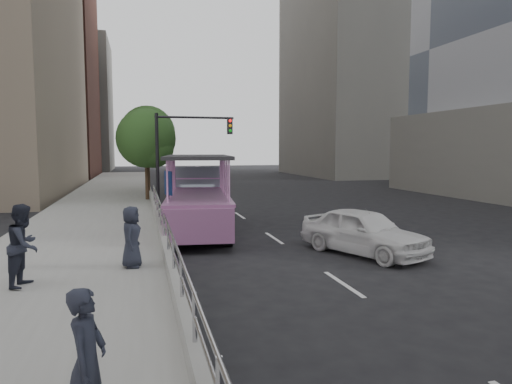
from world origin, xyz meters
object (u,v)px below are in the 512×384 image
(pedestrian_far, at_px, (131,237))
(street_tree_near, at_px, (148,141))
(parking_sign, at_px, (169,198))
(car, at_px, (363,231))
(duck_boat, at_px, (198,202))
(pedestrian_near, at_px, (87,361))
(traffic_signal, at_px, (180,146))
(street_tree_far, at_px, (149,135))
(pedestrian_mid, at_px, (24,245))

(pedestrian_far, height_order, street_tree_near, street_tree_near)
(pedestrian_far, xyz_separation_m, parking_sign, (1.20, 4.13, 0.54))
(car, height_order, street_tree_near, street_tree_near)
(duck_boat, distance_m, pedestrian_near, 14.15)
(duck_boat, xyz_separation_m, car, (4.48, -5.85, -0.41))
(car, bearing_deg, pedestrian_near, -156.14)
(duck_boat, xyz_separation_m, traffic_signal, (-0.21, 5.86, 2.36))
(car, xyz_separation_m, street_tree_far, (-6.09, 21.13, 3.57))
(street_tree_far, bearing_deg, car, -73.93)
(parking_sign, bearing_deg, car, -28.14)
(duck_boat, height_order, car, duck_boat)
(duck_boat, distance_m, street_tree_near, 9.83)
(pedestrian_near, height_order, street_tree_near, street_tree_near)
(pedestrian_far, distance_m, street_tree_near, 16.39)
(duck_boat, bearing_deg, pedestrian_near, -101.79)
(duck_boat, relative_size, street_tree_near, 1.65)
(pedestrian_far, xyz_separation_m, street_tree_near, (0.75, 16.14, 2.73))
(pedestrian_near, distance_m, street_tree_near, 23.33)
(parking_sign, bearing_deg, duck_boat, 63.43)
(car, distance_m, parking_sign, 6.68)
(pedestrian_mid, bearing_deg, traffic_signal, -6.43)
(traffic_signal, distance_m, street_tree_far, 9.57)
(car, bearing_deg, parking_sign, 128.35)
(duck_boat, bearing_deg, traffic_signal, 92.04)
(pedestrian_mid, xyz_separation_m, street_tree_far, (3.21, 23.20, 3.09))
(duck_boat, bearing_deg, pedestrian_mid, -121.36)
(pedestrian_near, relative_size, street_tree_near, 0.28)
(car, relative_size, traffic_signal, 0.83)
(car, xyz_separation_m, traffic_signal, (-4.69, 11.70, 2.77))
(pedestrian_near, relative_size, pedestrian_mid, 0.87)
(duck_boat, height_order, street_tree_near, street_tree_near)
(pedestrian_near, xyz_separation_m, traffic_signal, (2.68, 19.71, 2.40))
(pedestrian_mid, bearing_deg, pedestrian_near, -149.93)
(street_tree_near, distance_m, street_tree_far, 6.02)
(car, xyz_separation_m, parking_sign, (-5.84, 3.12, 0.89))
(pedestrian_mid, bearing_deg, street_tree_near, 2.15)
(street_tree_near, height_order, street_tree_far, street_tree_far)
(pedestrian_near, height_order, pedestrian_mid, pedestrian_mid)
(street_tree_near, bearing_deg, duck_boat, -78.99)
(pedestrian_near, xyz_separation_m, parking_sign, (1.53, 11.13, 0.53))
(duck_boat, distance_m, traffic_signal, 6.32)
(pedestrian_near, bearing_deg, car, -28.98)
(pedestrian_near, bearing_deg, pedestrian_far, 10.91)
(duck_boat, distance_m, pedestrian_mid, 9.26)
(pedestrian_near, bearing_deg, street_tree_far, 11.12)
(car, bearing_deg, duck_boat, 103.95)
(duck_boat, bearing_deg, street_tree_far, 96.00)
(parking_sign, bearing_deg, pedestrian_mid, -123.69)
(pedestrian_near, bearing_deg, pedestrian_mid, 31.63)
(street_tree_far, bearing_deg, pedestrian_mid, -97.89)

